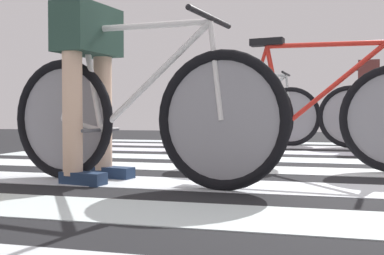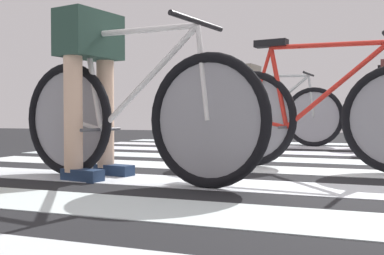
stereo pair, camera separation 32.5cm
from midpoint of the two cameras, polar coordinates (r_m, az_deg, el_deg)
name	(u,v)px [view 1 (the left image)]	position (r m, az deg, el deg)	size (l,w,h in m)	color
ground	(279,169)	(3.43, 7.90, -5.03)	(18.00, 14.00, 0.02)	black
crosswalk_markings	(277,170)	(3.29, 7.51, -5.11)	(5.41, 6.50, 0.00)	silver
bicycle_1_of_4	(135,115)	(2.65, -10.34, 1.56)	(1.71, 0.56, 0.93)	black
cyclist_1_of_4	(89,68)	(2.85, -15.49, 6.97)	(0.38, 0.45, 1.01)	beige
bicycle_2_of_4	(315,115)	(3.34, 12.10, 1.57)	(1.72, 0.54, 0.93)	black
cyclist_3_of_4	(369,92)	(5.58, 19.19, 4.09)	(0.35, 0.43, 0.98)	beige
bicycle_4_of_4	(249,114)	(5.88, 5.45, 1.63)	(1.73, 0.52, 0.93)	black
cyclist_4_of_4	(225,93)	(5.97, 2.57, 4.26)	(0.35, 0.43, 1.02)	brown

